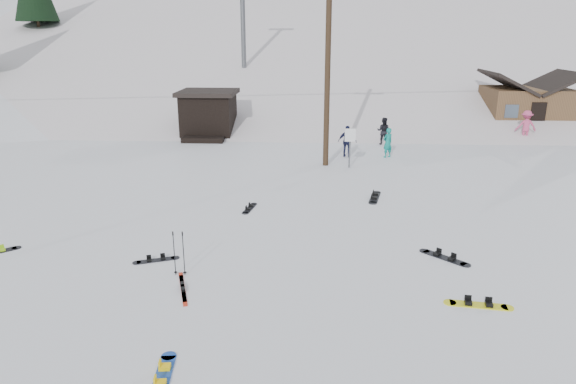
{
  "coord_description": "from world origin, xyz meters",
  "views": [
    {
      "loc": [
        1.47,
        -9.89,
        6.08
      ],
      "look_at": [
        0.67,
        5.08,
        1.4
      ],
      "focal_mm": 32.0,
      "sensor_mm": 36.0,
      "label": 1
    }
  ],
  "objects_px": {
    "utility_pole": "(328,65)",
    "hero_snowboard": "(163,377)",
    "hero_skis": "(183,288)",
    "cabin": "(526,107)"
  },
  "relations": [
    {
      "from": "cabin",
      "to": "hero_skis",
      "type": "bearing_deg",
      "value": -126.51
    },
    {
      "from": "hero_skis",
      "to": "cabin",
      "type": "bearing_deg",
      "value": 35.42
    },
    {
      "from": "hero_snowboard",
      "to": "hero_skis",
      "type": "relative_size",
      "value": 0.92
    },
    {
      "from": "cabin",
      "to": "hero_snowboard",
      "type": "distance_m",
      "value": 30.74
    },
    {
      "from": "utility_pole",
      "to": "hero_snowboard",
      "type": "distance_m",
      "value": 17.02
    },
    {
      "from": "cabin",
      "to": "hero_skis",
      "type": "height_order",
      "value": "cabin"
    },
    {
      "from": "cabin",
      "to": "hero_snowboard",
      "type": "height_order",
      "value": "cabin"
    },
    {
      "from": "cabin",
      "to": "utility_pole",
      "type": "bearing_deg",
      "value": -142.44
    },
    {
      "from": "utility_pole",
      "to": "hero_snowboard",
      "type": "relative_size",
      "value": 5.68
    },
    {
      "from": "utility_pole",
      "to": "hero_skis",
      "type": "bearing_deg",
      "value": -106.52
    }
  ]
}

